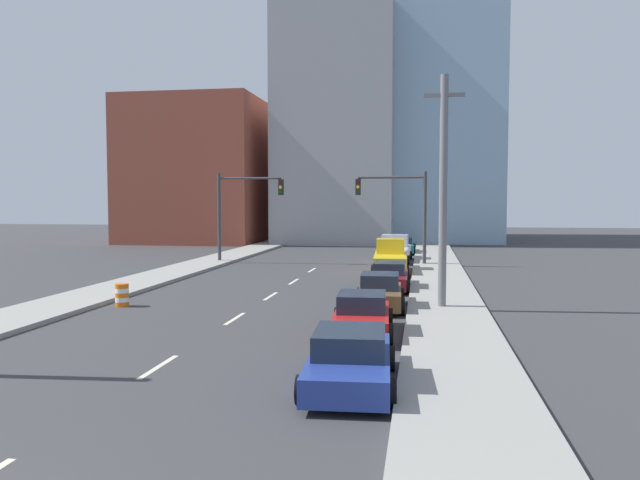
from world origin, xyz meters
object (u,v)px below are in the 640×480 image
Objects in this scene: traffic_signal_right at (404,204)px; sedan_red at (362,316)px; traffic_signal_left at (238,204)px; pickup_truck_silver at (394,251)px; traffic_barrel at (122,295)px; sedan_brown at (380,293)px; sedan_blue at (350,360)px; sedan_maroon at (389,277)px; sedan_teal at (403,246)px; pickup_truck_yellow at (390,259)px; utility_pole_right_mid at (443,191)px.

sedan_red is (-0.74, -22.16, -3.52)m from traffic_signal_right.
pickup_truck_silver is (10.88, 2.97, -3.38)m from traffic_signal_left.
sedan_brown is at bearing 5.95° from traffic_barrel.
pickup_truck_silver reaches higher than sedan_blue.
traffic_signal_left is 16.47m from sedan_maroon.
traffic_barrel is at bearing -176.21° from sedan_brown.
pickup_truck_silver is 1.27× the size of sedan_teal.
traffic_signal_left is 15.42m from sedan_teal.
pickup_truck_yellow is at bearing -93.54° from sedan_teal.
sedan_red is (-0.26, 5.72, 0.01)m from sedan_blue.
pickup_truck_silver is (-0.06, 7.03, -0.05)m from pickup_truck_yellow.
traffic_signal_left is 1.04× the size of pickup_truck_silver.
sedan_brown is at bearing -91.28° from sedan_maroon.
utility_pole_right_mid is 4.83m from sedan_brown.
traffic_signal_right is at bearing 96.70° from utility_pole_right_mid.
sedan_maroon is 0.95× the size of sedan_teal.
pickup_truck_yellow is (10.94, -4.06, -3.34)m from traffic_signal_left.
traffic_barrel is (-13.18, -1.20, -4.34)m from utility_pole_right_mid.
sedan_brown is 27.07m from sedan_teal.
utility_pole_right_mid is 1.96× the size of sedan_blue.
utility_pole_right_mid reaches higher than sedan_maroon.
sedan_teal reaches higher than sedan_maroon.
traffic_signal_right is 1.04× the size of pickup_truck_silver.
traffic_signal_right is 17.50m from sedan_brown.
sedan_maroon is (0.09, 5.68, -0.03)m from sedan_brown.
sedan_maroon is 21.39m from sedan_teal.
sedan_red is 0.71× the size of pickup_truck_silver.
traffic_barrel is 0.20× the size of sedan_teal.
traffic_barrel is 17.63m from pickup_truck_yellow.
sedan_brown is (10.70, 1.11, 0.19)m from traffic_barrel.
traffic_signal_right is at bearing 86.24° from sedan_brown.
traffic_signal_left reaches higher than sedan_blue.
pickup_truck_yellow is at bearing 88.93° from sedan_brown.
sedan_blue is 0.99× the size of sedan_teal.
pickup_truck_yellow is 1.17× the size of sedan_teal.
utility_pole_right_mid reaches higher than sedan_red.
traffic_signal_left is 18.63m from traffic_barrel.
sedan_blue is (10.71, -9.62, 0.16)m from traffic_barrel.
utility_pole_right_mid is at bearing -80.68° from pickup_truck_yellow.
traffic_barrel is at bearing -121.48° from traffic_signal_right.
sedan_brown is at bearing 86.83° from sedan_blue.
sedan_brown is at bearing -177.99° from utility_pole_right_mid.
sedan_maroon is at bearing -86.74° from pickup_truck_silver.
sedan_maroon is (10.79, 6.79, 0.16)m from traffic_barrel.
utility_pole_right_mid reaches higher than sedan_blue.
traffic_signal_left reaches higher than pickup_truck_yellow.
sedan_blue is 23.82m from pickup_truck_yellow.
sedan_maroon is 14.44m from pickup_truck_silver.
sedan_brown reaches higher than traffic_barrel.
sedan_red is at bearing -20.49° from traffic_barrel.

